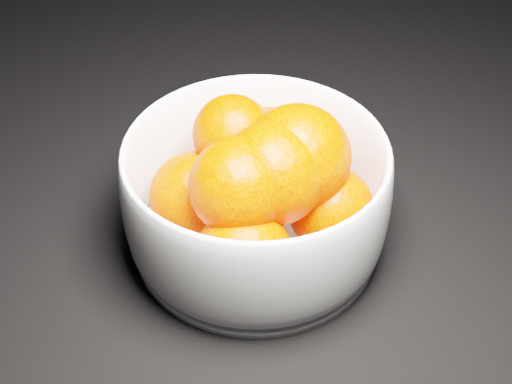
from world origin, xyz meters
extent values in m
cylinder|color=white|center=(-0.03, 0.18, 0.01)|extent=(0.20, 0.20, 0.01)
sphere|color=#EB3202|center=(0.00, 0.24, 0.05)|extent=(0.08, 0.08, 0.08)
sphere|color=#EB3202|center=(-0.08, 0.20, 0.05)|extent=(0.07, 0.07, 0.07)
sphere|color=#EB3202|center=(-0.05, 0.12, 0.05)|extent=(0.07, 0.07, 0.07)
sphere|color=#EB3202|center=(0.02, 0.15, 0.05)|extent=(0.07, 0.07, 0.07)
sphere|color=#EB3202|center=(-0.04, 0.21, 0.09)|extent=(0.06, 0.06, 0.06)
sphere|color=#EB3202|center=(-0.05, 0.15, 0.09)|extent=(0.07, 0.07, 0.07)
sphere|color=#EB3202|center=(0.00, 0.17, 0.09)|extent=(0.08, 0.08, 0.08)
sphere|color=#EB3202|center=(-0.02, 0.16, 0.09)|extent=(0.08, 0.08, 0.08)
camera|label=1|loc=(-0.14, -0.23, 0.43)|focal=50.00mm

